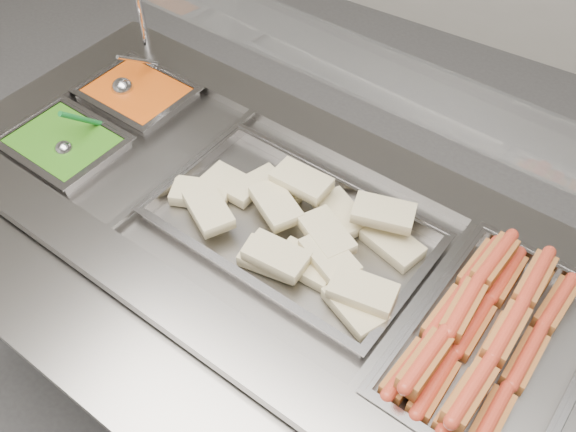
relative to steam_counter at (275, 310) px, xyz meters
The scene contains 11 objects.
steam_counter is the anchor object (origin of this frame).
tray_rail 0.59m from the steam_counter, 94.54° to the right, with size 1.66×0.47×0.05m.
sneeze_guard 0.77m from the steam_counter, 85.47° to the left, with size 1.52×0.38×0.40m.
pan_hotdogs 0.68m from the steam_counter, ahead, with size 0.35×0.53×0.09m.
pan_wraps 0.39m from the steam_counter, ahead, with size 0.65×0.41×0.06m.
pan_beans 0.71m from the steam_counter, 162.80° to the left, with size 0.29×0.24×0.09m.
pan_peas 0.71m from the steam_counter, behind, with size 0.29×0.24×0.09m.
hotdogs_in_buns 0.68m from the steam_counter, ahead, with size 0.26×0.48×0.11m.
tortilla_wraps 0.43m from the steam_counter, 10.14° to the right, with size 0.63×0.34×0.09m.
ladle 0.76m from the steam_counter, 164.67° to the left, with size 0.06×0.18×0.14m.
serving_spoon 0.71m from the steam_counter, behind, with size 0.05×0.16×0.14m.
Camera 1 is at (0.46, -0.53, 1.94)m, focal length 40.00 mm.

